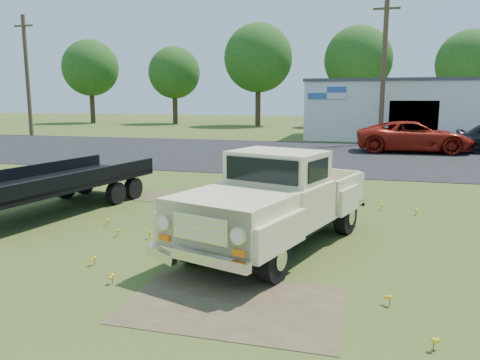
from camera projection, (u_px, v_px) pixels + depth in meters
The scene contains 15 objects.
ground at pixel (204, 236), 9.76m from camera, with size 140.00×140.00×0.00m, color #394F19.
asphalt_lot at pixel (302, 154), 24.02m from camera, with size 90.00×14.00×0.02m, color black.
dirt_patch_a at pixel (234, 305), 6.52m from camera, with size 3.00×2.00×0.01m, color #493D27.
dirt_patch_b at pixel (180, 197), 13.60m from camera, with size 2.20×1.60×0.01m, color #493D27.
commercial_building at pixel (409, 109), 33.51m from camera, with size 14.20×8.20×4.15m.
utility_pole_west at pixel (27, 75), 35.56m from camera, with size 1.60×0.30×9.00m.
utility_pole_mid at pixel (384, 69), 28.85m from camera, with size 1.60×0.30×9.00m.
treeline_a at pixel (90, 68), 53.92m from camera, with size 6.40×6.40×9.52m.
treeline_b at pixel (174, 73), 52.40m from camera, with size 5.76×5.76×8.57m.
treeline_c at pixel (258, 58), 48.18m from camera, with size 7.04×7.04×10.47m.
treeline_d at pixel (358, 60), 46.60m from camera, with size 6.72×6.72×10.00m.
treeline_e at pixel (470, 64), 42.71m from camera, with size 6.08×6.08×9.04m.
vintage_pickup_truck at pixel (277, 199), 8.90m from camera, with size 2.01×5.17×1.88m, color beige, non-canonical shape.
flatbed_trailer at pixel (51, 178), 11.74m from camera, with size 2.10×6.29×1.72m, color black, non-canonical shape.
red_pickup at pixel (414, 137), 24.78m from camera, with size 2.71×5.88×1.63m, color maroon.
Camera 1 is at (3.18, -8.89, 2.84)m, focal length 35.00 mm.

